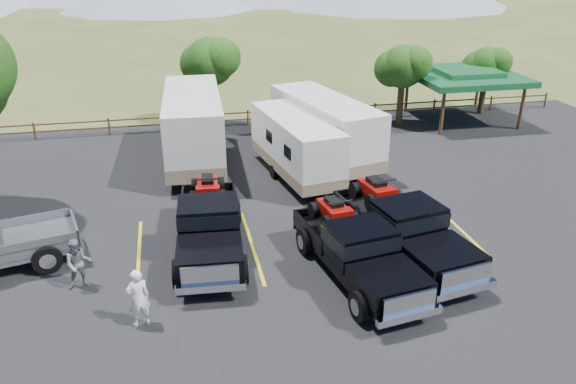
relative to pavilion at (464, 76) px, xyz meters
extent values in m
plane|color=#3D4A1F|center=(-13.00, -17.00, -2.79)|extent=(320.00, 320.00, 0.00)
cube|color=black|center=(-13.00, -14.00, -2.77)|extent=(44.00, 34.00, 0.04)
cube|color=gold|center=(-19.00, -13.00, -2.74)|extent=(0.12, 5.50, 0.01)
cube|color=gold|center=(-15.00, -13.00, -2.74)|extent=(0.12, 5.50, 0.01)
cube|color=gold|center=(-11.00, -13.00, -2.74)|extent=(0.12, 5.50, 0.01)
cube|color=gold|center=(-7.00, -13.00, -2.74)|extent=(0.12, 5.50, 0.01)
cylinder|color=#2F2112|center=(-4.00, 0.00, -1.39)|extent=(0.39, 0.39, 2.80)
sphere|color=#183F0F|center=(-4.00, 0.00, 0.71)|extent=(2.52, 2.52, 2.52)
sphere|color=#183F0F|center=(-3.46, -0.45, 0.98)|extent=(1.98, 1.98, 1.98)
sphere|color=#183F0F|center=(-4.50, 0.40, 0.53)|extent=(2.16, 2.16, 2.16)
cylinder|color=#2F2112|center=(2.00, 1.00, -1.53)|extent=(0.38, 0.38, 2.52)
sphere|color=#183F0F|center=(2.00, 1.00, 0.36)|extent=(2.24, 2.24, 2.24)
sphere|color=#183F0F|center=(2.48, 0.60, 0.60)|extent=(1.76, 1.76, 1.76)
sphere|color=#183F0F|center=(1.55, 1.35, 0.20)|extent=(1.92, 1.92, 1.92)
cylinder|color=#2F2112|center=(-15.00, 2.00, -1.25)|extent=(0.41, 0.41, 3.08)
sphere|color=#183F0F|center=(-15.00, 2.00, 1.06)|extent=(2.80, 2.80, 2.80)
sphere|color=#183F0F|center=(-14.40, 1.50, 1.36)|extent=(2.20, 2.20, 2.20)
sphere|color=#183F0F|center=(-15.56, 2.44, 0.86)|extent=(2.40, 2.40, 2.40)
cylinder|color=brown|center=(-25.00, 1.50, -2.29)|extent=(0.12, 0.12, 1.00)
cylinder|color=brown|center=(-21.00, 1.50, -2.29)|extent=(0.12, 0.12, 1.00)
cylinder|color=brown|center=(-17.00, 1.50, -2.29)|extent=(0.12, 0.12, 1.00)
cylinder|color=brown|center=(-13.00, 1.50, -2.29)|extent=(0.12, 0.12, 1.00)
cylinder|color=brown|center=(-9.00, 1.50, -2.29)|extent=(0.12, 0.12, 1.00)
cylinder|color=brown|center=(-5.00, 1.50, -2.29)|extent=(0.12, 0.12, 1.00)
cylinder|color=brown|center=(-1.00, 1.50, -2.29)|extent=(0.12, 0.12, 1.00)
cylinder|color=brown|center=(3.00, 1.50, -2.29)|extent=(0.12, 0.12, 1.00)
cylinder|color=brown|center=(7.00, 1.50, -2.29)|extent=(0.12, 0.12, 1.00)
cube|color=brown|center=(-11.00, 1.50, -2.34)|extent=(36.00, 0.06, 0.08)
cube|color=brown|center=(-11.00, 1.50, -1.94)|extent=(36.00, 0.06, 0.08)
cylinder|color=brown|center=(-2.50, -2.50, -1.49)|extent=(0.20, 0.20, 2.60)
cylinder|color=brown|center=(-2.50, 2.50, -1.49)|extent=(0.20, 0.20, 2.60)
cylinder|color=brown|center=(2.50, -2.50, -1.49)|extent=(0.20, 0.20, 2.60)
cylinder|color=brown|center=(2.50, 2.50, -1.49)|extent=(0.20, 0.20, 2.60)
cube|color=#1A5D34|center=(0.00, 0.00, -0.04)|extent=(6.20, 6.20, 0.35)
cube|color=#1A5D34|center=(0.00, 0.00, 0.26)|extent=(3.50, 3.50, 0.35)
cube|color=black|center=(-16.50, -13.17, -2.07)|extent=(2.45, 6.29, 0.39)
cube|color=black|center=(-16.66, -15.24, -1.67)|extent=(2.22, 2.10, 0.54)
cube|color=black|center=(-16.51, -13.30, -1.29)|extent=(2.15, 1.83, 1.08)
cube|color=black|center=(-16.51, -13.30, -1.13)|extent=(2.20, 1.90, 0.49)
cube|color=black|center=(-16.35, -11.23, -1.77)|extent=(2.26, 2.74, 0.59)
cube|color=silver|center=(-16.74, -16.34, -1.72)|extent=(1.73, 0.22, 0.59)
cube|color=silver|center=(-16.75, -16.40, -2.13)|extent=(2.13, 0.35, 0.24)
cube|color=silver|center=(-16.26, -9.94, -2.13)|extent=(2.12, 0.33, 0.24)
cylinder|color=black|center=(-17.68, -15.23, -2.26)|extent=(0.40, 0.99, 0.97)
cylinder|color=black|center=(-15.65, -15.38, -2.26)|extent=(0.40, 0.99, 0.97)
cylinder|color=black|center=(-17.35, -10.96, -2.26)|extent=(0.40, 0.99, 0.97)
cylinder|color=black|center=(-15.33, -11.12, -2.26)|extent=(0.40, 0.99, 0.97)
cube|color=maroon|center=(-16.35, -11.23, -1.04)|extent=(0.86, 1.46, 0.38)
cube|color=black|center=(-16.35, -11.23, -0.77)|extent=(0.49, 0.84, 0.19)
cube|color=maroon|center=(-16.40, -11.83, -0.93)|extent=(0.89, 0.44, 0.24)
cylinder|color=black|center=(-16.39, -11.72, -0.55)|extent=(0.97, 0.14, 0.06)
cylinder|color=black|center=(-16.88, -11.79, -1.26)|extent=(0.33, 0.62, 0.60)
cylinder|color=black|center=(-15.91, -11.86, -1.26)|extent=(0.33, 0.62, 0.60)
cylinder|color=black|center=(-16.79, -10.60, -1.26)|extent=(0.33, 0.62, 0.60)
cylinder|color=black|center=(-15.82, -10.68, -1.26)|extent=(0.33, 0.62, 0.60)
cube|color=black|center=(-11.97, -15.84, -2.09)|extent=(2.82, 6.14, 0.37)
cube|color=black|center=(-11.66, -17.81, -1.71)|extent=(2.26, 2.16, 0.52)
cube|color=black|center=(-11.95, -15.97, -1.35)|extent=(2.18, 1.90, 1.04)
cube|color=black|center=(-11.95, -15.97, -1.19)|extent=(2.23, 1.97, 0.47)
cube|color=black|center=(-12.27, -14.00, -1.81)|extent=(2.36, 2.77, 0.57)
cube|color=silver|center=(-11.49, -18.85, -1.76)|extent=(1.65, 0.34, 0.57)
cube|color=silver|center=(-11.48, -18.91, -2.16)|extent=(2.04, 0.50, 0.23)
cube|color=silver|center=(-12.46, -12.77, -2.16)|extent=(2.03, 0.48, 0.23)
cylinder|color=black|center=(-12.61, -18.02, -2.28)|extent=(0.45, 0.97, 0.93)
cylinder|color=black|center=(-10.69, -17.72, -2.28)|extent=(0.45, 0.97, 0.93)
cylinder|color=black|center=(-13.26, -13.97, -2.28)|extent=(0.45, 0.97, 0.93)
cylinder|color=black|center=(-11.33, -13.66, -2.28)|extent=(0.45, 0.97, 0.93)
cube|color=maroon|center=(-12.27, -14.00, -1.11)|extent=(0.93, 1.45, 0.36)
cube|color=black|center=(-12.27, -14.00, -0.85)|extent=(0.53, 0.83, 0.19)
cube|color=maroon|center=(-12.18, -14.56, -1.01)|extent=(0.88, 0.49, 0.23)
cylinder|color=black|center=(-12.19, -14.46, -0.64)|extent=(0.93, 0.21, 0.06)
cylinder|color=black|center=(-12.64, -14.64, -1.32)|extent=(0.36, 0.62, 0.58)
cylinder|color=black|center=(-11.72, -14.49, -1.32)|extent=(0.36, 0.62, 0.58)
cylinder|color=black|center=(-12.82, -13.51, -1.32)|extent=(0.36, 0.62, 0.58)
cylinder|color=black|center=(-11.90, -13.36, -1.32)|extent=(0.36, 0.62, 0.58)
cube|color=black|center=(-9.96, -14.85, -2.05)|extent=(3.14, 6.57, 0.40)
cube|color=black|center=(-9.58, -16.94, -1.64)|extent=(2.45, 2.34, 0.55)
cube|color=black|center=(-9.94, -14.98, -1.25)|extent=(2.36, 2.07, 1.11)
cube|color=black|center=(-9.94, -14.98, -1.09)|extent=(2.41, 2.15, 0.50)
cube|color=black|center=(-10.32, -12.89, -1.75)|extent=(2.57, 3.00, 0.61)
cube|color=silver|center=(-9.38, -18.05, -1.70)|extent=(1.76, 0.41, 0.61)
cube|color=silver|center=(-9.37, -18.11, -2.12)|extent=(2.17, 0.59, 0.24)
cube|color=silver|center=(-10.56, -11.58, -2.12)|extent=(2.17, 0.56, 0.24)
cylinder|color=black|center=(-10.59, -17.19, -2.25)|extent=(0.51, 1.04, 1.00)
cylinder|color=black|center=(-8.55, -16.82, -2.25)|extent=(0.51, 1.04, 1.00)
cylinder|color=black|center=(-11.38, -12.88, -2.25)|extent=(0.51, 1.04, 1.00)
cylinder|color=black|center=(-9.33, -12.50, -2.25)|extent=(0.51, 1.04, 1.00)
cube|color=maroon|center=(-10.32, -12.89, -1.00)|extent=(1.02, 1.56, 0.39)
cube|color=black|center=(-10.32, -12.89, -0.72)|extent=(0.58, 0.90, 0.20)
cube|color=maroon|center=(-10.21, -13.49, -0.89)|extent=(0.94, 0.54, 0.24)
cylinder|color=black|center=(-10.23, -13.38, -0.50)|extent=(0.99, 0.24, 0.07)
cylinder|color=black|center=(-10.70, -13.58, -1.22)|extent=(0.39, 0.66, 0.62)
cylinder|color=black|center=(-9.72, -13.40, -1.22)|extent=(0.39, 0.66, 0.62)
cylinder|color=black|center=(-10.92, -12.38, -1.22)|extent=(0.39, 0.66, 0.62)
cylinder|color=black|center=(-9.94, -12.20, -1.22)|extent=(0.39, 0.66, 0.62)
cube|color=silver|center=(-16.46, -4.19, -0.68)|extent=(2.97, 8.25, 2.93)
cube|color=#85725C|center=(-16.46, -4.19, -1.82)|extent=(3.00, 8.30, 0.65)
cube|color=black|center=(-17.87, -6.17, -0.39)|extent=(0.07, 0.98, 0.65)
cube|color=black|center=(-15.24, -6.29, -0.39)|extent=(0.07, 0.98, 0.65)
cylinder|color=black|center=(-17.67, -3.81, -2.37)|extent=(0.31, 0.77, 0.76)
cylinder|color=black|center=(-15.22, -3.92, -2.37)|extent=(0.31, 0.77, 0.76)
cube|color=black|center=(-16.69, -9.24, -2.20)|extent=(0.22, 1.96, 0.11)
cube|color=silver|center=(-12.00, -6.96, -1.07)|extent=(3.17, 6.87, 2.38)
cube|color=#85725C|center=(-12.00, -6.96, -2.00)|extent=(3.20, 6.91, 0.53)
cube|color=black|center=(-12.78, -8.77, -0.83)|extent=(0.15, 0.79, 0.53)
cube|color=black|center=(-10.67, -8.41, -0.83)|extent=(0.15, 0.79, 0.53)
cylinder|color=black|center=(-13.02, -6.86, -2.44)|extent=(0.32, 0.65, 0.62)
cylinder|color=black|center=(-11.06, -6.53, -2.44)|extent=(0.32, 0.65, 0.62)
cube|color=black|center=(-11.32, -11.00, -2.31)|extent=(0.37, 1.58, 0.09)
cube|color=silver|center=(-10.19, -5.35, -0.86)|extent=(4.12, 7.82, 2.69)
cube|color=#85725C|center=(-10.19, -5.35, -1.90)|extent=(4.15, 7.86, 0.60)
cube|color=black|center=(-10.91, -7.45, -0.59)|extent=(0.24, 0.87, 0.60)
cube|color=black|center=(-8.57, -6.87, -0.59)|extent=(0.24, 0.87, 0.60)
cylinder|color=black|center=(-11.35, -5.33, -2.40)|extent=(0.41, 0.74, 0.70)
cylinder|color=black|center=(-9.17, -4.79, -2.40)|extent=(0.41, 0.74, 0.70)
cube|color=black|center=(-9.08, -9.84, -2.25)|extent=(0.55, 1.77, 0.10)
cube|color=slate|center=(-22.31, -12.45, -1.77)|extent=(3.02, 2.64, 0.59)
cube|color=silver|center=(-21.06, -12.14, -2.13)|extent=(0.68, 2.09, 0.24)
cylinder|color=black|center=(-22.37, -11.42, -2.26)|extent=(1.02, 0.55, 0.97)
cylinder|color=black|center=(-21.88, -13.39, -2.26)|extent=(1.02, 0.55, 0.97)
imported|color=white|center=(-18.81, -16.93, -1.84)|extent=(0.76, 0.61, 1.82)
imported|color=slate|center=(-20.71, -14.55, -1.90)|extent=(0.90, 0.74, 1.70)
camera|label=1|loc=(-17.45, -30.71, 7.28)|focal=35.00mm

